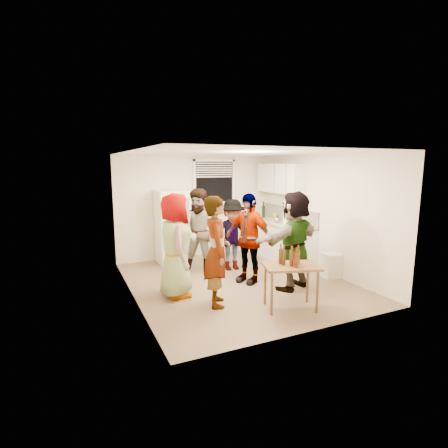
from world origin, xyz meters
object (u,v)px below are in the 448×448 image
guest_orange (293,288)px  wine_bottle (263,218)px  guest_stripe (217,304)px  guest_black (248,282)px  beer_bottle_table (280,264)px  guest_back_left (201,274)px  beer_bottle_counter (291,227)px  guest_back_right (232,269)px  guest_grey (176,295)px  kettle (277,222)px  serving_table (290,308)px  refrigerator (172,227)px  trash_bin (331,265)px  blue_cup (289,227)px  red_cup (296,266)px

guest_orange → wine_bottle: bearing=-128.7°
guest_stripe → guest_black: size_ratio=1.03×
beer_bottle_table → guest_back_left: (-0.55, 2.11, -0.72)m
beer_bottle_counter → beer_bottle_table: beer_bottle_counter is taller
beer_bottle_table → guest_back_right: (0.20, 2.16, -0.72)m
guest_grey → guest_black: (1.50, 0.12, 0.00)m
kettle → serving_table: 3.15m
refrigerator → beer_bottle_table: (0.83, -3.23, -0.13)m
guest_grey → guest_black: size_ratio=1.03×
wine_bottle → guest_back_right: wine_bottle is taller
trash_bin → serving_table: bearing=-150.4°
serving_table → guest_orange: serving_table is taller
trash_bin → guest_back_left: 2.69m
wine_bottle → guest_black: wine_bottle is taller
serving_table → guest_orange: size_ratio=0.47×
guest_grey → serving_table: bearing=-124.5°
trash_bin → guest_back_left: (-2.35, 1.29, -0.25)m
refrigerator → beer_bottle_table: size_ratio=6.94×
beer_bottle_counter → guest_back_left: 2.27m
guest_back_right → beer_bottle_counter: bearing=-7.5°
refrigerator → wine_bottle: (2.50, 0.09, 0.05)m
kettle → wine_bottle: (0.10, 0.81, -0.00)m
blue_cup → serving_table: size_ratio=0.14×
wine_bottle → guest_black: size_ratio=0.18×
guest_back_left → guest_back_right: size_ratio=1.16×
guest_stripe → guest_back_right: size_ratio=1.16×
serving_table → red_cup: bearing=-72.6°
red_cup → guest_stripe: red_cup is taller
refrigerator → blue_cup: (2.32, -1.31, 0.05)m
beer_bottle_counter → serving_table: beer_bottle_counter is taller
beer_bottle_table → guest_orange: 1.20m
guest_grey → guest_stripe: size_ratio=1.01×
beer_bottle_counter → guest_grey: beer_bottle_counter is taller
kettle → guest_back_left: size_ratio=0.12×
guest_orange → kettle: bearing=-133.6°
red_cup → guest_grey: bearing=137.6°
beer_bottle_counter → serving_table: 2.59m
guest_back_right → wine_bottle: bearing=43.9°
guest_back_left → guest_back_right: guest_back_left is taller
refrigerator → wine_bottle: refrigerator is taller
serving_table → guest_back_right: 2.30m
trash_bin → red_cup: red_cup is taller
guest_back_right → guest_grey: bearing=-142.1°
beer_bottle_table → guest_black: size_ratio=0.14×
wine_bottle → beer_bottle_table: bearing=-116.7°
serving_table → wine_bottle: bearing=65.7°
wine_bottle → serving_table: 3.89m
refrigerator → red_cup: bearing=-74.2°
guest_grey → blue_cup: bearing=-69.0°
blue_cup → serving_table: blue_cup is taller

